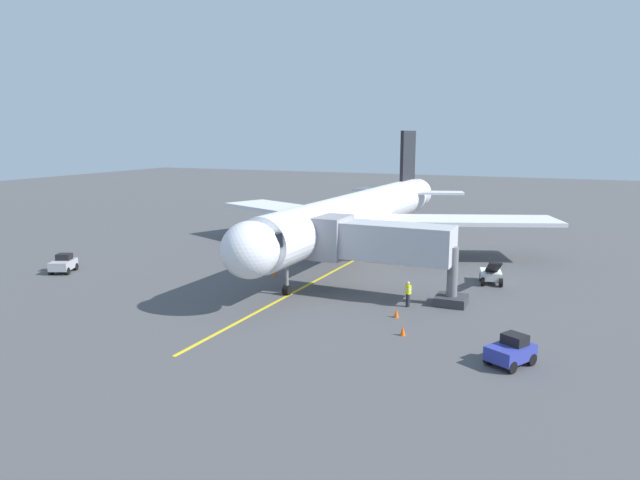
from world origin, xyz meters
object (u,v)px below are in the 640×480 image
at_px(jet_bridge, 372,242).
at_px(belt_loader_near_nose, 491,274).
at_px(ground_crew_marshaller, 408,294).
at_px(tug_portside, 63,264).
at_px(safety_cone_nose_left, 274,273).
at_px(safety_cone_nose_right, 396,313).
at_px(airplane, 359,214).
at_px(safety_cone_wing_port, 403,331).
at_px(tug_starboard_side, 348,229).
at_px(tug_rear_apron, 511,351).

relative_size(jet_bridge, belt_loader_near_nose, 2.42).
xyz_separation_m(ground_crew_marshaller, tug_portside, (28.28, 1.93, -0.18)).
bearing_deg(safety_cone_nose_left, ground_crew_marshaller, 162.34).
bearing_deg(safety_cone_nose_right, tug_portside, -1.02).
relative_size(jet_bridge, tug_portside, 4.23).
bearing_deg(airplane, tug_portside, 36.89).
relative_size(safety_cone_nose_left, safety_cone_nose_right, 1.00).
bearing_deg(safety_cone_wing_port, tug_portside, -6.74).
relative_size(airplane, tug_starboard_side, 15.84).
bearing_deg(jet_bridge, tug_starboard_side, -65.30).
xyz_separation_m(tug_portside, safety_cone_wing_port, (-29.43, 3.48, -0.43)).
bearing_deg(jet_bridge, safety_cone_nose_right, 125.96).
bearing_deg(tug_starboard_side, safety_cone_nose_left, 93.62).
height_order(ground_crew_marshaller, belt_loader_near_nose, belt_loader_near_nose).
relative_size(tug_rear_apron, safety_cone_nose_right, 4.98).
xyz_separation_m(tug_portside, tug_rear_apron, (-35.39, 5.42, 0.00)).
bearing_deg(safety_cone_nose_right, tug_rear_apron, 145.63).
relative_size(airplane, tug_portside, 14.89).
xyz_separation_m(ground_crew_marshaller, safety_cone_nose_left, (11.84, -3.77, -0.61)).
distance_m(airplane, safety_cone_nose_right, 17.97).
xyz_separation_m(ground_crew_marshaller, belt_loader_near_nose, (-4.24, -8.29, -0.17)).
height_order(airplane, safety_cone_nose_right, airplane).
xyz_separation_m(airplane, safety_cone_wing_port, (-9.32, 18.58, -3.73)).
bearing_deg(ground_crew_marshaller, jet_bridge, -29.41).
distance_m(ground_crew_marshaller, belt_loader_near_nose, 9.31).
bearing_deg(tug_starboard_side, belt_loader_near_nose, 138.77).
bearing_deg(tug_rear_apron, jet_bridge, -41.67).
height_order(airplane, tug_portside, airplane).
distance_m(safety_cone_nose_left, safety_cone_nose_right, 13.31).
distance_m(tug_starboard_side, safety_cone_nose_right, 29.01).
height_order(airplane, belt_loader_near_nose, airplane).
xyz_separation_m(jet_bridge, belt_loader_near_nose, (-7.33, -6.55, -3.05)).
distance_m(tug_starboard_side, tug_rear_apron, 36.86).
bearing_deg(tug_portside, jet_bridge, -171.69).
height_order(belt_loader_near_nose, safety_cone_wing_port, belt_loader_near_nose).
xyz_separation_m(tug_portside, safety_cone_nose_left, (-16.43, -5.70, -0.43)).
height_order(tug_rear_apron, safety_cone_wing_port, tug_rear_apron).
distance_m(airplane, belt_loader_near_nose, 13.72).
xyz_separation_m(tug_rear_apron, safety_cone_nose_right, (7.18, -4.91, -0.43)).
relative_size(ground_crew_marshaller, tug_starboard_side, 0.67).
bearing_deg(airplane, tug_rear_apron, 126.68).
bearing_deg(safety_cone_nose_left, airplane, -111.42).
distance_m(airplane, ground_crew_marshaller, 15.80).
bearing_deg(tug_rear_apron, safety_cone_nose_right, -34.37).
height_order(ground_crew_marshaller, tug_starboard_side, ground_crew_marshaller).
xyz_separation_m(tug_starboard_side, safety_cone_nose_left, (-1.25, 19.71, -0.43)).
distance_m(safety_cone_nose_right, safety_cone_wing_port, 3.22).
height_order(jet_bridge, tug_rear_apron, jet_bridge).
xyz_separation_m(ground_crew_marshaller, safety_cone_nose_right, (0.06, 2.44, -0.61)).
relative_size(belt_loader_near_nose, safety_cone_nose_right, 8.59).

